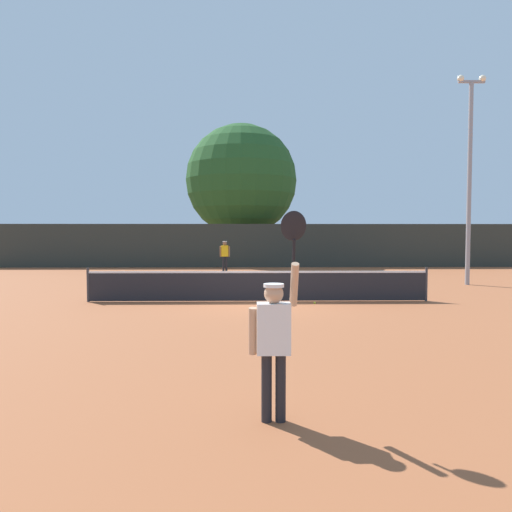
% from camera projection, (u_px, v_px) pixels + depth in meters
% --- Properties ---
extents(ground_plane, '(120.00, 120.00, 0.00)m').
position_uv_depth(ground_plane, '(258.00, 301.00, 15.02)').
color(ground_plane, '#9E5633').
extents(tennis_net, '(10.74, 0.08, 1.07)m').
position_uv_depth(tennis_net, '(258.00, 285.00, 14.99)').
color(tennis_net, '#232328').
rests_on(tennis_net, ground).
extents(perimeter_fence, '(33.40, 0.12, 2.72)m').
position_uv_depth(perimeter_fence, '(253.00, 246.00, 29.91)').
color(perimeter_fence, '#2D332D').
rests_on(perimeter_fence, ground).
extents(player_serving, '(0.68, 0.38, 2.42)m').
position_uv_depth(player_serving, '(275.00, 331.00, 5.42)').
color(player_serving, white).
rests_on(player_serving, ground).
extents(player_receiving, '(0.57, 0.25, 1.69)m').
position_uv_depth(player_receiving, '(225.00, 253.00, 26.69)').
color(player_receiving, yellow).
rests_on(player_receiving, ground).
extents(tennis_ball, '(0.07, 0.07, 0.07)m').
position_uv_depth(tennis_ball, '(315.00, 303.00, 14.47)').
color(tennis_ball, '#CCE033').
rests_on(tennis_ball, ground).
extents(light_pole, '(1.18, 0.28, 8.62)m').
position_uv_depth(light_pole, '(470.00, 167.00, 19.66)').
color(light_pole, gray).
rests_on(light_pole, ground).
extents(large_tree, '(7.89, 7.89, 9.85)m').
position_uv_depth(large_tree, '(241.00, 180.00, 33.91)').
color(large_tree, brown).
rests_on(large_tree, ground).
extents(parked_car_near, '(2.48, 4.43, 1.69)m').
position_uv_depth(parked_car_near, '(215.00, 250.00, 37.77)').
color(parked_car_near, red).
rests_on(parked_car_near, ground).
extents(parked_car_mid, '(2.04, 4.26, 1.69)m').
position_uv_depth(parked_car_mid, '(384.00, 250.00, 37.48)').
color(parked_car_mid, red).
rests_on(parked_car_mid, ground).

